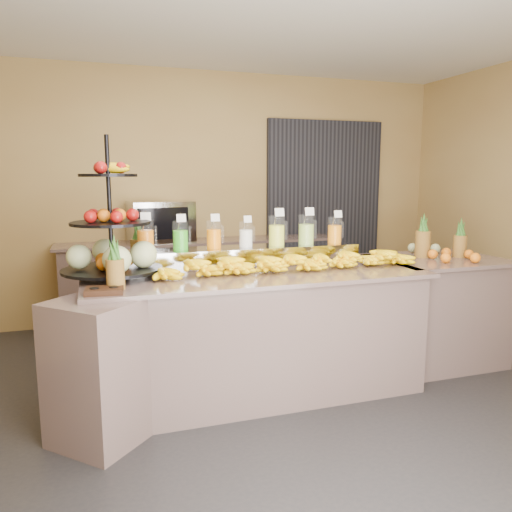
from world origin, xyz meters
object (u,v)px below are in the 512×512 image
pitcher_tray (246,256)px  right_fruit_pile (447,250)px  banana_heap (288,260)px  condiment_caddy (104,291)px  fruit_stand (119,242)px  oven_warmer (161,222)px

pitcher_tray → right_fruit_pile: 1.75m
banana_heap → condiment_caddy: (-1.34, -0.34, -0.06)m
banana_heap → condiment_caddy: bearing=-165.7°
right_fruit_pile → fruit_stand: bearing=178.1°
pitcher_tray → fruit_stand: size_ratio=1.88×
oven_warmer → fruit_stand: bearing=-112.9°
pitcher_tray → fruit_stand: bearing=-171.5°
fruit_stand → oven_warmer: bearing=59.7°
right_fruit_pile → oven_warmer: (-2.18, 1.91, 0.15)m
oven_warmer → pitcher_tray: bearing=-81.5°
pitcher_tray → oven_warmer: size_ratio=2.81×
pitcher_tray → condiment_caddy: bearing=-149.6°
pitcher_tray → condiment_caddy: size_ratio=8.23×
condiment_caddy → right_fruit_pile: 2.86m
pitcher_tray → right_fruit_pile: size_ratio=4.24×
condiment_caddy → right_fruit_pile: (2.83, 0.41, 0.06)m
banana_heap → right_fruit_pile: (1.50, 0.07, -0.01)m
right_fruit_pile → oven_warmer: oven_warmer is taller
fruit_stand → pitcher_tray: bearing=-5.5°
banana_heap → fruit_stand: bearing=172.5°
fruit_stand → condiment_caddy: (-0.12, -0.50, -0.23)m
banana_heap → right_fruit_pile: 1.50m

